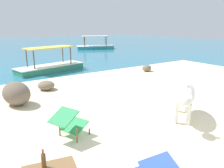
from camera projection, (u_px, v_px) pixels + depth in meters
name	position (u px, v px, depth m)	size (l,w,h in m)	color
sand_beach	(177.00, 138.00, 5.01)	(18.00, 14.00, 0.04)	beige
water_surface	(4.00, 49.00, 22.57)	(60.00, 36.00, 0.03)	teal
cow	(184.00, 94.00, 5.79)	(1.69, 1.48, 1.06)	silver
bottle	(44.00, 160.00, 3.23)	(0.07, 0.07, 0.30)	brown
deck_chair_near	(69.00, 122.00, 4.85)	(0.91, 0.78, 0.68)	brown
shore_rock_large	(147.00, 68.00, 11.83)	(0.52, 0.48, 0.34)	#756651
shore_rock_medium	(46.00, 85.00, 8.52)	(0.68, 0.61, 0.35)	#756651
shore_rock_small	(16.00, 93.00, 6.88)	(1.06, 0.75, 0.74)	#6B5B4C
boat_green	(50.00, 66.00, 11.95)	(3.83, 1.88, 1.29)	#338E66
boat_teal	(95.00, 46.00, 22.41)	(3.83, 2.49, 1.29)	teal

